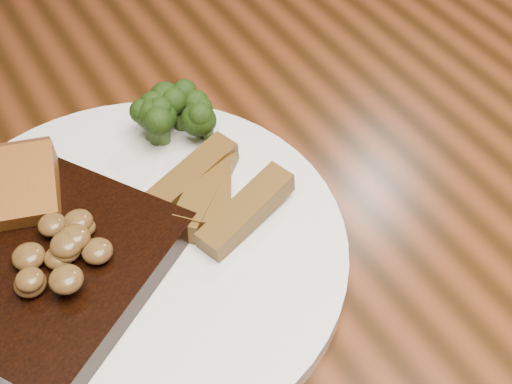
% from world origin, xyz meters
% --- Properties ---
extents(dining_table, '(1.60, 0.90, 0.75)m').
position_xyz_m(dining_table, '(0.00, 0.00, 0.66)').
color(dining_table, '#542610').
rests_on(dining_table, ground).
extents(plate, '(0.32, 0.32, 0.01)m').
position_xyz_m(plate, '(-0.10, 0.02, 0.76)').
color(plate, white).
rests_on(plate, dining_table).
extents(steak, '(0.20, 0.19, 0.02)m').
position_xyz_m(steak, '(-0.15, 0.01, 0.77)').
color(steak, black).
rests_on(steak, plate).
extents(steak_bone, '(0.12, 0.08, 0.02)m').
position_xyz_m(steak_bone, '(-0.15, -0.04, 0.77)').
color(steak_bone, '#BCB392').
rests_on(steak_bone, plate).
extents(mushroom_pile, '(0.06, 0.06, 0.03)m').
position_xyz_m(mushroom_pile, '(-0.15, 0.02, 0.80)').
color(mushroom_pile, brown).
rests_on(mushroom_pile, steak).
extents(potato_wedges, '(0.11, 0.11, 0.02)m').
position_xyz_m(potato_wedges, '(-0.03, 0.02, 0.77)').
color(potato_wedges, brown).
rests_on(potato_wedges, plate).
extents(broccoli_cluster, '(0.07, 0.07, 0.04)m').
position_xyz_m(broccoli_cluster, '(-0.03, 0.11, 0.78)').
color(broccoli_cluster, '#21380C').
rests_on(broccoli_cluster, plate).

